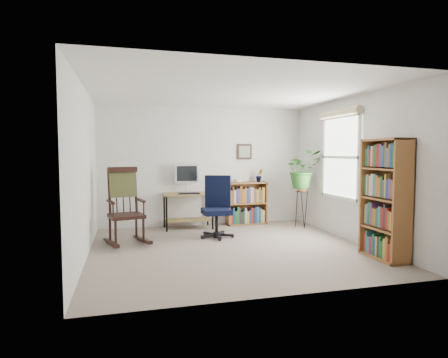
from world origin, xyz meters
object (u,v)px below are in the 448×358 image
object	(u,v)px
rocking_chair	(126,205)
low_bookshelf	(247,203)
desk	(188,211)
office_chair	(217,206)
tall_bookshelf	(385,199)

from	to	relation	value
rocking_chair	low_bookshelf	bearing A→B (deg)	12.13
desk	low_bookshelf	distance (m)	1.25
office_chair	rocking_chair	size ratio (longest dim) A/B	0.87
office_chair	low_bookshelf	size ratio (longest dim) A/B	1.26
office_chair	rocking_chair	bearing A→B (deg)	-157.45
desk	rocking_chair	world-z (taller)	rocking_chair
office_chair	desk	bearing A→B (deg)	130.73
rocking_chair	desk	bearing A→B (deg)	27.69
desk	office_chair	distance (m)	1.00
desk	low_bookshelf	bearing A→B (deg)	5.53
office_chair	tall_bookshelf	distance (m)	2.72
rocking_chair	tall_bookshelf	distance (m)	3.91
tall_bookshelf	low_bookshelf	bearing A→B (deg)	110.19
desk	tall_bookshelf	distance (m)	3.65
desk	office_chair	xyz separation A→B (m)	(0.35, -0.92, 0.20)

